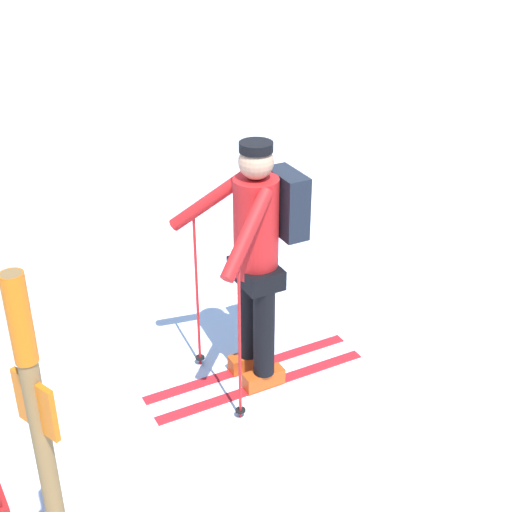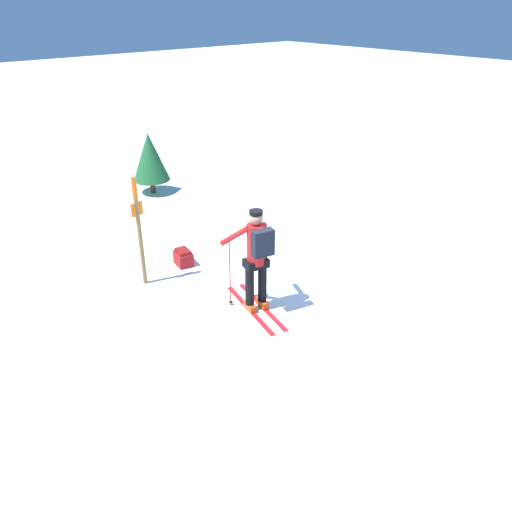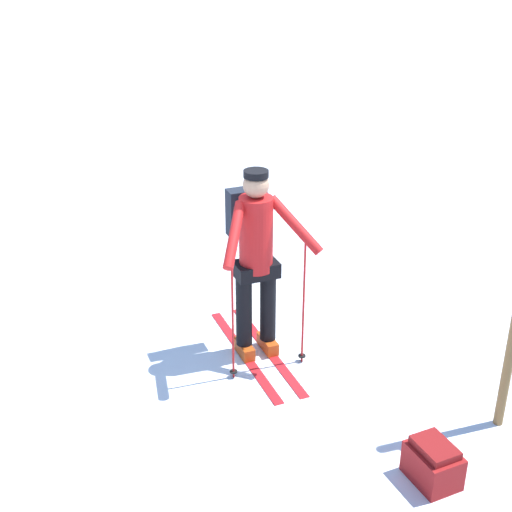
# 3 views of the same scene
# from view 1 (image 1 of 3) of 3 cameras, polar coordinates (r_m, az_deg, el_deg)

# --- Properties ---
(ground_plane) EXTENTS (80.00, 80.00, 0.00)m
(ground_plane) POSITION_cam_1_polar(r_m,az_deg,el_deg) (5.41, -2.17, -9.22)
(ground_plane) COLOR white
(skier) EXTENTS (0.91, 1.69, 1.82)m
(skier) POSITION_cam_1_polar(r_m,az_deg,el_deg) (4.79, 0.20, 0.36)
(skier) COLOR red
(skier) RESTS_ON ground_plane
(trail_marker) EXTENTS (0.24, 0.09, 2.07)m
(trail_marker) POSITION_cam_1_polar(r_m,az_deg,el_deg) (3.09, -16.51, -15.14)
(trail_marker) COLOR olive
(trail_marker) RESTS_ON ground_plane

